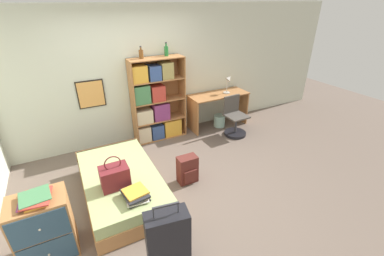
# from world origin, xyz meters

# --- Properties ---
(ground_plane) EXTENTS (14.00, 14.00, 0.00)m
(ground_plane) POSITION_xyz_m (0.00, 0.00, 0.00)
(ground_plane) COLOR #66564C
(wall_back) EXTENTS (10.00, 0.09, 2.60)m
(wall_back) POSITION_xyz_m (-0.00, 1.68, 1.30)
(wall_back) COLOR beige
(wall_back) RESTS_ON ground_plane
(bed) EXTENTS (1.04, 1.83, 0.39)m
(bed) POSITION_xyz_m (-0.68, 0.02, 0.19)
(bed) COLOR #A36B3D
(bed) RESTS_ON ground_plane
(handbag) EXTENTS (0.37, 0.26, 0.47)m
(handbag) POSITION_xyz_m (-0.79, -0.25, 0.55)
(handbag) COLOR maroon
(handbag) RESTS_ON bed
(book_stack_on_bed) EXTENTS (0.32, 0.37, 0.11)m
(book_stack_on_bed) POSITION_xyz_m (-0.62, -0.60, 0.45)
(book_stack_on_bed) COLOR #232328
(book_stack_on_bed) RESTS_ON bed
(suitcase) EXTENTS (0.49, 0.30, 0.85)m
(suitcase) POSITION_xyz_m (-0.50, -1.35, 0.36)
(suitcase) COLOR black
(suitcase) RESTS_ON ground_plane
(dresser) EXTENTS (0.58, 0.44, 0.79)m
(dresser) POSITION_xyz_m (-1.66, -0.61, 0.40)
(dresser) COLOR #A36B3D
(dresser) RESTS_ON ground_plane
(magazine_pile_on_dresser) EXTENTS (0.33, 0.35, 0.06)m
(magazine_pile_on_dresser) POSITION_xyz_m (-1.64, -0.62, 0.82)
(magazine_pile_on_dresser) COLOR gold
(magazine_pile_on_dresser) RESTS_ON dresser
(bookcase) EXTENTS (1.06, 0.36, 1.67)m
(bookcase) POSITION_xyz_m (0.41, 1.44, 0.77)
(bookcase) COLOR #A36B3D
(bookcase) RESTS_ON ground_plane
(bottle_green) EXTENTS (0.08, 0.08, 0.22)m
(bottle_green) POSITION_xyz_m (0.23, 1.49, 1.76)
(bottle_green) COLOR brown
(bottle_green) RESTS_ON bookcase
(bottle_brown) EXTENTS (0.08, 0.08, 0.25)m
(bottle_brown) POSITION_xyz_m (0.73, 1.50, 1.77)
(bottle_brown) COLOR #1E6B2D
(bottle_brown) RESTS_ON bookcase
(desk) EXTENTS (1.33, 0.55, 0.77)m
(desk) POSITION_xyz_m (1.86, 1.36, 0.54)
(desk) COLOR #A36B3D
(desk) RESTS_ON ground_plane
(desk_lamp) EXTENTS (0.20, 0.15, 0.41)m
(desk_lamp) POSITION_xyz_m (2.09, 1.33, 1.04)
(desk_lamp) COLOR #ADA89E
(desk_lamp) RESTS_ON desk
(desk_chair) EXTENTS (0.47, 0.47, 0.84)m
(desk_chair) POSITION_xyz_m (1.96, 0.83, 0.27)
(desk_chair) COLOR black
(desk_chair) RESTS_ON ground_plane
(backpack) EXTENTS (0.31, 0.22, 0.46)m
(backpack) POSITION_xyz_m (0.33, -0.16, 0.23)
(backpack) COLOR #56231E
(backpack) RESTS_ON ground_plane
(waste_bin) EXTENTS (0.26, 0.26, 0.27)m
(waste_bin) POSITION_xyz_m (1.88, 1.30, 0.13)
(waste_bin) COLOR #99C1B2
(waste_bin) RESTS_ON ground_plane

